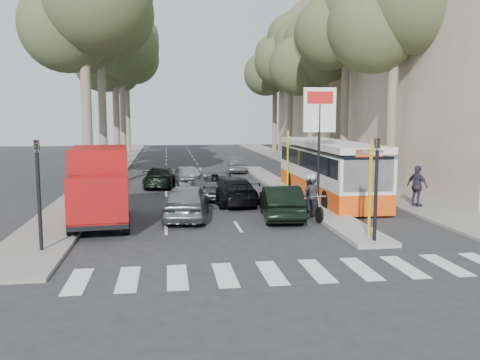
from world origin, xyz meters
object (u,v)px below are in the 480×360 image
(dark_hatchback, at_px, (281,202))
(silver_hatchback, at_px, (187,201))
(red_truck, at_px, (99,184))
(city_bus, at_px, (327,168))
(motorcycle, at_px, (310,198))

(dark_hatchback, bearing_deg, silver_hatchback, -0.89)
(dark_hatchback, height_order, red_truck, red_truck)
(red_truck, distance_m, city_bus, 12.27)
(silver_hatchback, xyz_separation_m, city_bus, (7.63, 4.69, 0.85))
(dark_hatchback, xyz_separation_m, city_bus, (3.68, 5.14, 0.89))
(dark_hatchback, relative_size, motorcycle, 1.92)
(silver_hatchback, relative_size, dark_hatchback, 1.02)
(city_bus, xyz_separation_m, motorcycle, (-2.42, -5.24, -0.73))
(dark_hatchback, relative_size, red_truck, 0.73)
(dark_hatchback, height_order, motorcycle, motorcycle)
(dark_hatchback, bearing_deg, city_bus, -119.89)
(red_truck, height_order, city_bus, red_truck)
(red_truck, bearing_deg, silver_hatchback, 2.47)
(red_truck, distance_m, motorcycle, 8.73)
(silver_hatchback, bearing_deg, dark_hatchback, -179.59)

